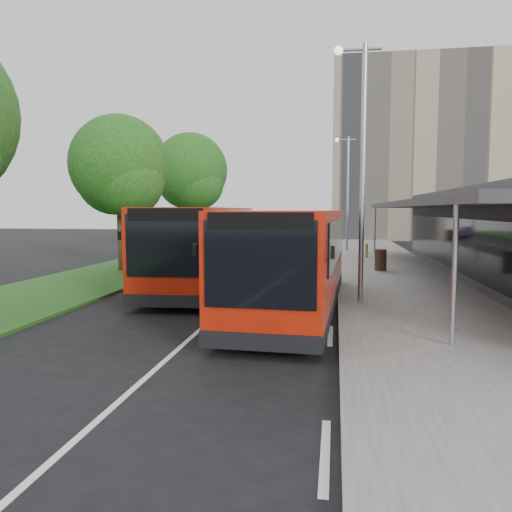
% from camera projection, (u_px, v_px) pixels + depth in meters
% --- Properties ---
extents(ground, '(120.00, 120.00, 0.00)m').
position_uv_depth(ground, '(218.00, 314.00, 14.65)').
color(ground, black).
rests_on(ground, ground).
extents(pavement, '(5.00, 80.00, 0.15)m').
position_uv_depth(pavement, '(375.00, 254.00, 33.37)').
color(pavement, slate).
rests_on(pavement, ground).
extents(grass_verge, '(5.00, 80.00, 0.10)m').
position_uv_depth(grass_verge, '(187.00, 252.00, 35.41)').
color(grass_verge, '#1F4C18').
rests_on(grass_verge, ground).
extents(lane_centre_line, '(0.12, 70.00, 0.01)m').
position_uv_depth(lane_centre_line, '(277.00, 262.00, 29.40)').
color(lane_centre_line, silver).
rests_on(lane_centre_line, ground).
extents(kerb_dashes, '(0.12, 56.00, 0.01)m').
position_uv_depth(kerb_dashes, '(334.00, 256.00, 32.81)').
color(kerb_dashes, silver).
rests_on(kerb_dashes, ground).
extents(office_block, '(22.00, 12.00, 18.00)m').
position_uv_depth(office_block, '(438.00, 154.00, 52.91)').
color(office_block, tan).
rests_on(office_block, ground).
extents(tree_mid, '(4.75, 4.75, 7.64)m').
position_uv_depth(tree_mid, '(120.00, 171.00, 24.19)').
color(tree_mid, '#372716').
rests_on(tree_mid, ground).
extents(tree_far, '(5.33, 5.33, 8.56)m').
position_uv_depth(tree_far, '(190.00, 175.00, 35.94)').
color(tree_far, '#372716').
rests_on(tree_far, ground).
extents(lamp_post_near, '(1.44, 0.28, 8.00)m').
position_uv_depth(lamp_post_near, '(360.00, 157.00, 15.53)').
color(lamp_post_near, '#9B9FA4').
rests_on(lamp_post_near, pavement).
extents(lamp_post_far, '(1.44, 0.28, 8.00)m').
position_uv_depth(lamp_post_far, '(347.00, 186.00, 35.20)').
color(lamp_post_far, '#9B9FA4').
rests_on(lamp_post_far, pavement).
extents(bus_main, '(3.22, 10.86, 3.04)m').
position_uv_depth(bus_main, '(294.00, 259.00, 15.14)').
color(bus_main, red).
rests_on(bus_main, ground).
extents(bus_second, '(3.45, 11.22, 3.14)m').
position_uv_depth(bus_second, '(205.00, 246.00, 19.81)').
color(bus_second, red).
rests_on(bus_second, ground).
extents(litter_bin, '(0.73, 0.73, 1.01)m').
position_uv_depth(litter_bin, '(381.00, 260.00, 23.97)').
color(litter_bin, '#3C2318').
rests_on(litter_bin, pavement).
extents(bollard, '(0.18, 0.18, 0.87)m').
position_uv_depth(bollard, '(367.00, 251.00, 30.19)').
color(bollard, yellow).
rests_on(bollard, pavement).
extents(car_near, '(2.01, 3.62, 1.16)m').
position_uv_depth(car_near, '(318.00, 233.00, 52.96)').
color(car_near, '#5F0D12').
rests_on(car_near, ground).
extents(car_far, '(2.24, 3.80, 1.18)m').
position_uv_depth(car_far, '(297.00, 231.00, 58.88)').
color(car_far, navy).
rests_on(car_far, ground).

